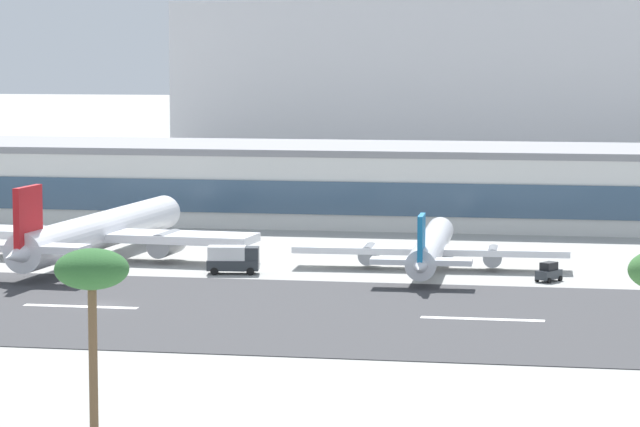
{
  "coord_description": "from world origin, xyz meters",
  "views": [
    {
      "loc": [
        50.72,
        -151.53,
        26.18
      ],
      "look_at": [
        17.22,
        30.19,
        6.63
      ],
      "focal_mm": 87.9,
      "sensor_mm": 36.0,
      "label": 1
    }
  ],
  "objects_px": {
    "airliner_blue_tail_gate_1": "(430,249)",
    "service_baggage_tug_1": "(549,272)",
    "terminal_building": "(324,183)",
    "distant_hotel_block": "(491,83)",
    "palm_tree_2": "(92,274)",
    "airliner_red_tail_gate_0": "(95,233)",
    "service_box_truck_0": "(233,259)"
  },
  "relations": [
    {
      "from": "terminal_building",
      "to": "distant_hotel_block",
      "type": "relative_size",
      "value": 1.43
    },
    {
      "from": "terminal_building",
      "to": "service_baggage_tug_1",
      "type": "relative_size",
      "value": 56.93
    },
    {
      "from": "terminal_building",
      "to": "palm_tree_2",
      "type": "relative_size",
      "value": 15.46
    },
    {
      "from": "palm_tree_2",
      "to": "airliner_red_tail_gate_0",
      "type": "bearing_deg",
      "value": 108.53
    },
    {
      "from": "airliner_red_tail_gate_0",
      "to": "service_baggage_tug_1",
      "type": "xyz_separation_m",
      "value": [
        55.86,
        -7.33,
        -2.43
      ]
    },
    {
      "from": "palm_tree_2",
      "to": "service_baggage_tug_1",
      "type": "bearing_deg",
      "value": 71.23
    },
    {
      "from": "airliner_blue_tail_gate_1",
      "to": "distant_hotel_block",
      "type": "bearing_deg",
      "value": -0.55
    },
    {
      "from": "terminal_building",
      "to": "service_box_truck_0",
      "type": "distance_m",
      "value": 58.04
    },
    {
      "from": "service_box_truck_0",
      "to": "service_baggage_tug_1",
      "type": "bearing_deg",
      "value": -7.91
    },
    {
      "from": "airliner_blue_tail_gate_1",
      "to": "service_baggage_tug_1",
      "type": "distance_m",
      "value": 15.73
    },
    {
      "from": "airliner_red_tail_gate_0",
      "to": "airliner_blue_tail_gate_1",
      "type": "relative_size",
      "value": 1.34
    },
    {
      "from": "distant_hotel_block",
      "to": "service_baggage_tug_1",
      "type": "distance_m",
      "value": 177.29
    },
    {
      "from": "service_box_truck_0",
      "to": "airliner_blue_tail_gate_1",
      "type": "bearing_deg",
      "value": 9.16
    },
    {
      "from": "distant_hotel_block",
      "to": "airliner_red_tail_gate_0",
      "type": "height_order",
      "value": "distant_hotel_block"
    },
    {
      "from": "service_baggage_tug_1",
      "to": "distant_hotel_block",
      "type": "bearing_deg",
      "value": 38.05
    },
    {
      "from": "service_baggage_tug_1",
      "to": "service_box_truck_0",
      "type": "bearing_deg",
      "value": 122.54
    },
    {
      "from": "airliner_blue_tail_gate_1",
      "to": "service_baggage_tug_1",
      "type": "bearing_deg",
      "value": -117.54
    },
    {
      "from": "terminal_building",
      "to": "service_baggage_tug_1",
      "type": "distance_m",
      "value": 67.92
    },
    {
      "from": "distant_hotel_block",
      "to": "service_box_truck_0",
      "type": "height_order",
      "value": "distant_hotel_block"
    },
    {
      "from": "distant_hotel_block",
      "to": "airliner_red_tail_gate_0",
      "type": "bearing_deg",
      "value": -102.15
    },
    {
      "from": "palm_tree_2",
      "to": "distant_hotel_block",
      "type": "bearing_deg",
      "value": 88.38
    },
    {
      "from": "distant_hotel_block",
      "to": "airliner_blue_tail_gate_1",
      "type": "distance_m",
      "value": 169.52
    },
    {
      "from": "airliner_blue_tail_gate_1",
      "to": "palm_tree_2",
      "type": "relative_size",
      "value": 2.96
    },
    {
      "from": "airliner_red_tail_gate_0",
      "to": "service_baggage_tug_1",
      "type": "height_order",
      "value": "airliner_red_tail_gate_0"
    },
    {
      "from": "airliner_red_tail_gate_0",
      "to": "palm_tree_2",
      "type": "bearing_deg",
      "value": -157.48
    },
    {
      "from": "airliner_red_tail_gate_0",
      "to": "airliner_blue_tail_gate_1",
      "type": "height_order",
      "value": "airliner_red_tail_gate_0"
    },
    {
      "from": "palm_tree_2",
      "to": "service_box_truck_0",
      "type": "bearing_deg",
      "value": 96.92
    },
    {
      "from": "distant_hotel_block",
      "to": "airliner_red_tail_gate_0",
      "type": "relative_size",
      "value": 2.71
    },
    {
      "from": "terminal_building",
      "to": "airliner_red_tail_gate_0",
      "type": "relative_size",
      "value": 3.89
    },
    {
      "from": "terminal_building",
      "to": "airliner_blue_tail_gate_1",
      "type": "xyz_separation_m",
      "value": [
        21.95,
        -50.68,
        -3.21
      ]
    },
    {
      "from": "service_box_truck_0",
      "to": "palm_tree_2",
      "type": "relative_size",
      "value": 0.48
    },
    {
      "from": "airliner_red_tail_gate_0",
      "to": "distant_hotel_block",
      "type": "bearing_deg",
      "value": -8.16
    }
  ]
}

